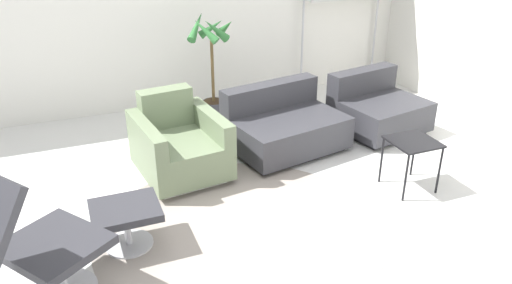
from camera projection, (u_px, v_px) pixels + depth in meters
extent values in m
plane|color=silver|center=(236.00, 221.00, 4.08)|extent=(12.00, 12.00, 0.00)
cylinder|color=gray|center=(240.00, 230.00, 3.97)|extent=(2.28, 2.28, 0.01)
cylinder|color=#BCBCC1|center=(60.00, 270.00, 3.26)|extent=(0.06, 0.06, 0.32)
cube|color=#2D2D33|center=(54.00, 245.00, 3.18)|extent=(0.79, 0.80, 0.06)
cylinder|color=#BCBCC1|center=(130.00, 244.00, 3.80)|extent=(0.36, 0.36, 0.02)
cylinder|color=#BCBCC1|center=(127.00, 228.00, 3.74)|extent=(0.05, 0.05, 0.26)
cube|color=#2D2D33|center=(125.00, 210.00, 3.67)|extent=(0.50, 0.43, 0.06)
cube|color=silver|center=(182.00, 172.00, 4.79)|extent=(0.70, 0.78, 0.06)
cube|color=#667556|center=(181.00, 154.00, 4.70)|extent=(0.61, 0.92, 0.33)
cube|color=#667556|center=(166.00, 107.00, 4.82)|extent=(0.53, 0.24, 0.38)
cube|color=#667556|center=(211.00, 137.00, 4.80)|extent=(0.23, 0.88, 0.53)
cube|color=#667556|center=(148.00, 151.00, 4.52)|extent=(0.23, 0.88, 0.53)
cube|color=black|center=(286.00, 147.00, 5.28)|extent=(1.13, 0.89, 0.05)
cube|color=#333338|center=(287.00, 131.00, 5.20)|extent=(1.27, 1.03, 0.33)
cube|color=#333338|center=(270.00, 95.00, 5.31)|extent=(1.15, 0.41, 0.27)
cube|color=black|center=(378.00, 129.00, 5.72)|extent=(0.93, 0.85, 0.05)
cube|color=#333338|center=(380.00, 113.00, 5.64)|extent=(1.05, 0.99, 0.33)
cube|color=#333338|center=(363.00, 81.00, 5.75)|extent=(0.93, 0.37, 0.27)
cube|color=black|center=(413.00, 142.00, 4.39)|extent=(0.40, 0.40, 0.02)
cylinder|color=black|center=(406.00, 178.00, 4.28)|extent=(0.02, 0.02, 0.45)
cylinder|color=black|center=(439.00, 171.00, 4.40)|extent=(0.02, 0.02, 0.45)
cylinder|color=black|center=(381.00, 160.00, 4.58)|extent=(0.02, 0.02, 0.45)
cylinder|color=black|center=(414.00, 154.00, 4.70)|extent=(0.02, 0.02, 0.45)
cylinder|color=#333338|center=(214.00, 110.00, 6.02)|extent=(0.27, 0.27, 0.22)
cylinder|color=#382819|center=(214.00, 102.00, 5.98)|extent=(0.25, 0.25, 0.02)
cylinder|color=brown|center=(213.00, 70.00, 5.81)|extent=(0.04, 0.04, 0.77)
cone|color=#2D6B33|center=(225.00, 27.00, 5.68)|extent=(0.14, 0.41, 0.29)
cone|color=#2D6B33|center=(211.00, 28.00, 5.73)|extent=(0.32, 0.19, 0.25)
cone|color=#2D6B33|center=(197.00, 26.00, 5.64)|extent=(0.33, 0.38, 0.32)
cone|color=#2D6B33|center=(206.00, 31.00, 5.49)|extent=(0.30, 0.29, 0.29)
cone|color=#2D6B33|center=(216.00, 30.00, 5.50)|extent=(0.33, 0.15, 0.30)
cylinder|color=#BCBCC1|center=(303.00, 19.00, 6.60)|extent=(0.03, 0.03, 1.96)
cylinder|color=#BCBCC1|center=(377.00, 13.00, 6.98)|extent=(0.03, 0.03, 1.96)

